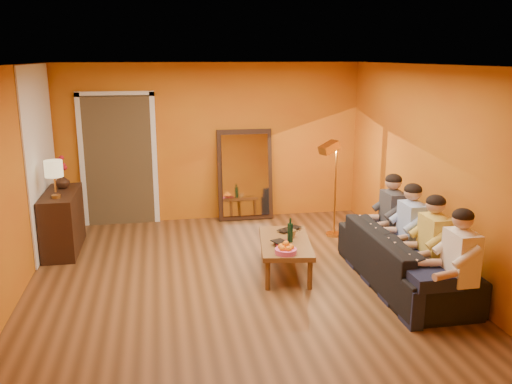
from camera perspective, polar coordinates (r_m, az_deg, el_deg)
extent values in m
cube|color=brown|center=(6.76, -2.19, -9.41)|extent=(5.00, 5.50, 0.00)
cube|color=white|center=(6.19, -2.42, 13.20)|extent=(5.00, 5.50, 0.00)
cube|color=#BF7116|center=(9.04, -4.76, 5.20)|extent=(5.00, 0.00, 2.60)
cube|color=#BF7116|center=(6.50, -24.67, 0.39)|extent=(0.00, 5.50, 2.60)
cube|color=#BF7116|center=(7.13, 18.02, 2.13)|extent=(0.00, 5.50, 2.60)
cube|color=white|center=(8.17, -21.67, 3.28)|extent=(0.02, 1.90, 2.58)
cube|color=#3F2D19|center=(9.14, -14.20, 3.32)|extent=(1.06, 0.30, 2.10)
cube|color=white|center=(9.08, -17.83, 3.00)|extent=(0.08, 0.06, 2.20)
cube|color=white|center=(9.00, -10.62, 3.35)|extent=(0.08, 0.06, 2.20)
cube|color=white|center=(8.89, -14.66, 9.97)|extent=(1.22, 0.06, 0.08)
cube|color=#321910|center=(9.09, -1.16, 1.83)|extent=(0.92, 0.27, 1.51)
cube|color=white|center=(9.05, -1.12, 1.78)|extent=(0.78, 0.21, 1.35)
cube|color=#321910|center=(8.13, -19.68, -2.94)|extent=(0.44, 1.18, 0.85)
imported|color=black|center=(6.83, 15.26, -6.69)|extent=(2.26, 0.88, 0.66)
cylinder|color=black|center=(6.83, 3.62, -4.02)|extent=(0.07, 0.07, 0.31)
imported|color=#B27F3F|center=(7.04, 3.83, -4.38)|extent=(0.13, 0.13, 0.10)
imported|color=black|center=(7.27, 3.85, -4.04)|extent=(0.43, 0.39, 0.03)
imported|color=#321910|center=(6.69, 1.99, -5.69)|extent=(0.21, 0.27, 0.02)
imported|color=#A3121C|center=(6.69, 2.05, -5.49)|extent=(0.18, 0.24, 0.02)
imported|color=black|center=(6.67, 2.01, -5.40)|extent=(0.22, 0.25, 0.02)
imported|color=#321910|center=(8.24, -19.72, 1.10)|extent=(0.20, 0.20, 0.21)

